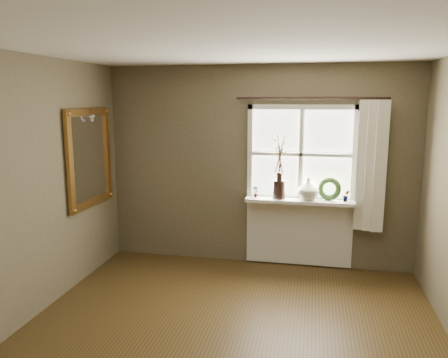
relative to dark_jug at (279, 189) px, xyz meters
The scene contains 14 objects.
floor 2.38m from the dark_jug, 97.86° to the right, with size 4.50×4.50×0.00m, color #3B2A12.
ceiling 2.65m from the dark_jug, 97.86° to the right, with size 4.50×4.50×0.00m, color silver.
wall_back 0.43m from the dark_jug, 148.42° to the left, with size 4.00×0.10×2.60m, color brown.
window_frame 0.52m from the dark_jug, 22.91° to the left, with size 1.36×0.06×1.24m.
window_sill 0.29m from the dark_jug, ahead, with size 1.36×0.26×0.04m, color silver.
window_apron 0.64m from the dark_jug, 23.16° to the left, with size 1.36×0.04×0.88m, color silver.
dark_jug is the anchor object (origin of this frame).
cream_vase 0.36m from the dark_jug, ahead, with size 0.27×0.27×0.28m, color beige.
wreath 0.62m from the dark_jug, ahead, with size 0.29×0.29×0.07m, color #2D4A21.
potted_plant_left 0.31m from the dark_jug, behind, with size 0.08×0.05×0.15m, color #2D4A21.
potted_plant_right 0.83m from the dark_jug, ahead, with size 0.08×0.07×0.15m, color #2D4A21.
curtain 1.14m from the dark_jug, ahead, with size 0.36×0.12×1.59m, color beige.
curtain_rod 1.20m from the dark_jug, ahead, with size 0.03×0.03×1.84m, color black.
gilt_mirror 2.38m from the dark_jug, 164.46° to the right, with size 0.10×1.00×1.19m.
Camera 1 is at (0.71, -3.33, 2.18)m, focal length 35.00 mm.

